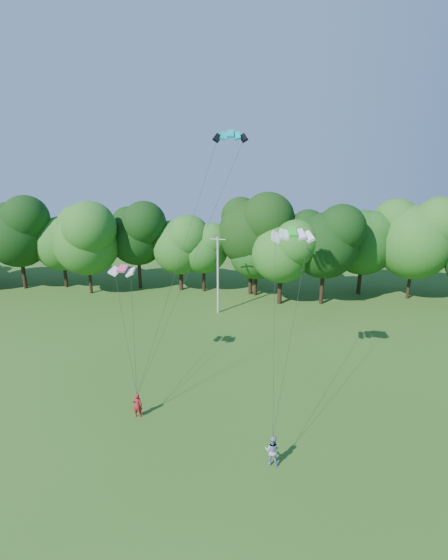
{
  "coord_description": "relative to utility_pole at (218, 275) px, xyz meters",
  "views": [
    {
      "loc": [
        2.34,
        -15.94,
        17.96
      ],
      "look_at": [
        0.7,
        13.0,
        9.06
      ],
      "focal_mm": 28.0,
      "sensor_mm": 36.0,
      "label": 1
    }
  ],
  "objects": [
    {
      "name": "kite_pink",
      "position": [
        -6.04,
        -15.12,
        4.82
      ],
      "size": [
        2.01,
        1.15,
        0.41
      ],
      "rotation": [
        0.0,
        0.0,
        -0.12
      ],
      "color": "#E74073",
      "rests_on": "ground"
    },
    {
      "name": "kite_flyer_left",
      "position": [
        -4.16,
        -20.09,
        -3.55
      ],
      "size": [
        0.68,
        0.48,
        1.77
      ],
      "primitive_type": "imported",
      "rotation": [
        0.0,
        0.0,
        3.24
      ],
      "color": "#AA161F",
      "rests_on": "ground"
    },
    {
      "name": "kite_teal",
      "position": [
        1.78,
        -10.83,
        14.44
      ],
      "size": [
        2.54,
        1.15,
        0.64
      ],
      "rotation": [
        0.0,
        0.0,
        0.03
      ],
      "color": "#05AAA9",
      "rests_on": "ground"
    },
    {
      "name": "utility_pole",
      "position": [
        0.0,
        0.0,
        0.0
      ],
      "size": [
        1.71,
        0.45,
        8.65
      ],
      "rotation": [
        0.0,
        0.0,
        -0.21
      ],
      "color": "#BABAB1",
      "rests_on": "ground"
    },
    {
      "name": "ground",
      "position": [
        0.94,
        -29.96,
        -4.43
      ],
      "size": [
        160.0,
        160.0,
        0.0
      ],
      "primitive_type": "plane",
      "color": "#285617",
      "rests_on": "ground"
    },
    {
      "name": "kite_flyer_right",
      "position": [
        4.88,
        -24.28,
        -3.5
      ],
      "size": [
        1.05,
        0.9,
        1.86
      ],
      "primitive_type": "imported",
      "rotation": [
        0.0,
        0.0,
        2.9
      ],
      "color": "#8D9AC4",
      "rests_on": "ground"
    },
    {
      "name": "tree_back_center",
      "position": [
        3.64,
        6.78,
        3.65
      ],
      "size": [
        8.9,
        8.9,
        12.94
      ],
      "color": "black",
      "rests_on": "ground"
    },
    {
      "name": "kite_green",
      "position": [
        6.3,
        -15.89,
        7.87
      ],
      "size": [
        2.95,
        1.51,
        0.55
      ],
      "rotation": [
        0.0,
        0.0,
        0.08
      ],
      "color": "#1ECD23",
      "rests_on": "ground"
    }
  ]
}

